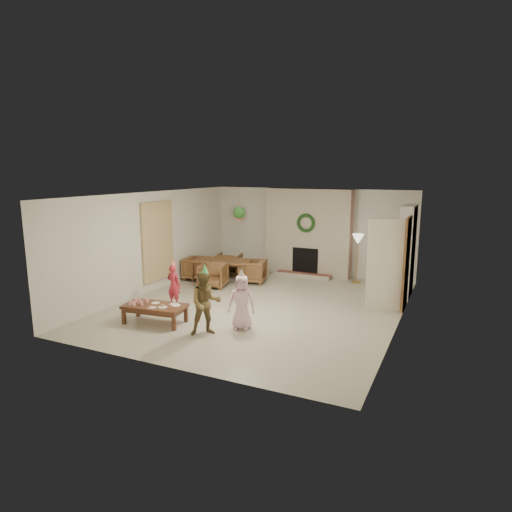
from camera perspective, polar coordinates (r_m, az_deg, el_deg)
The scene contains 56 objects.
floor at distance 10.04m, azimuth 0.59°, elevation -6.43°, with size 7.00×7.00×0.00m, color #B7B29E.
ceiling at distance 9.58m, azimuth 0.62°, elevation 7.97°, with size 7.00×7.00×0.00m, color white.
wall_back at distance 12.96m, azimuth 7.05°, elevation 3.15°, with size 7.00×7.00×0.00m, color silver.
wall_front at distance 6.78m, azimuth -11.80°, elevation -4.30°, with size 7.00×7.00×0.00m, color silver.
wall_left at distance 11.29m, azimuth -13.39°, elevation 1.76°, with size 7.00×7.00×0.00m, color silver.
wall_right at distance 8.94m, azimuth 18.38°, elevation -0.92°, with size 7.00×7.00×0.00m, color silver.
fireplace_mass at distance 12.77m, azimuth 6.77°, elevation 3.04°, with size 2.50×0.40×2.50m, color maroon.
fireplace_hearth at distance 12.67m, azimuth 6.14°, elevation -2.49°, with size 1.60×0.30×0.12m, color maroon.
fireplace_firebox at distance 12.74m, azimuth 6.43°, elevation -0.62°, with size 0.75×0.12×0.75m, color black.
fireplace_wreath at distance 12.52m, azimuth 6.46°, elevation 4.27°, with size 0.54×0.54×0.10m, color #153915.
floor_lamp_base at distance 12.34m, azimuth 12.85°, elevation -3.30°, with size 0.25×0.25×0.03m, color gold.
floor_lamp_post at distance 12.20m, azimuth 12.97°, elevation -0.53°, with size 0.03×0.03×1.20m, color gold.
floor_lamp_shade at distance 12.10m, azimuth 13.09°, elevation 2.15°, with size 0.32×0.32×0.27m, color beige.
bookshelf_carcass at distance 11.23m, azimuth 18.96°, elevation 0.63°, with size 0.30×1.00×2.20m, color white.
bookshelf_shelf_a at distance 11.36m, azimuth 18.66°, elevation -2.58°, with size 0.30×0.92×0.03m, color white.
bookshelf_shelf_b at distance 11.28m, azimuth 18.78°, elevation -0.61°, with size 0.30×0.92×0.03m, color white.
bookshelf_shelf_c at distance 11.21m, azimuth 18.91°, elevation 1.39°, with size 0.30×0.92×0.03m, color white.
bookshelf_shelf_d at distance 11.15m, azimuth 19.04°, elevation 3.42°, with size 0.30×0.92×0.03m, color white.
books_row_lower at distance 11.19m, azimuth 18.51°, elevation -2.05°, with size 0.20×0.40×0.24m, color #A0331D.
books_row_mid at distance 11.30m, azimuth 18.76°, elevation 0.14°, with size 0.20×0.44×0.24m, color #27448F.
books_row_upper at distance 11.09m, azimuth 18.79°, elevation 1.99°, with size 0.20×0.36×0.22m, color #9E9621.
door_frame at distance 10.16m, azimuth 18.91°, elevation -0.88°, with size 0.05×0.86×2.04m, color brown.
door_leaf at distance 9.84m, azimuth 16.45°, elevation -1.23°, with size 0.05×0.80×2.00m, color beige.
curtain_panel at distance 11.42m, azimuth -12.61°, elevation 1.90°, with size 0.06×1.20×2.00m, color beige.
dining_table at distance 12.23m, azimuth -4.50°, elevation -1.88°, with size 1.62×0.90×0.57m, color brown.
dining_chair_near at distance 11.56m, azimuth -5.58°, elevation -2.50°, with size 0.67×0.69×0.63m, color brown.
dining_chair_far at distance 12.88m, azimuth -3.53°, elevation -1.06°, with size 0.67×0.69×0.63m, color brown.
dining_chair_left at distance 12.45m, azimuth -7.62°, elevation -1.56°, with size 0.67×0.69×0.63m, color brown.
dining_chair_right at distance 11.98m, azimuth -0.45°, elevation -1.97°, with size 0.67×0.69×0.63m, color brown.
hanging_plant_cord at distance 11.52m, azimuth -2.20°, elevation 6.75°, with size 0.01×0.01×0.70m, color tan.
hanging_plant_pot at distance 11.55m, azimuth -2.18°, elevation 5.01°, with size 0.16×0.16×0.12m, color #AE3E38.
hanging_plant_foliage at distance 11.54m, azimuth -2.19°, elevation 5.61°, with size 0.32×0.32×0.32m, color #194717.
coffee_table_top at distance 9.06m, azimuth -12.99°, elevation -6.36°, with size 1.23×0.62×0.06m, color #552F1C.
coffee_table_apron at distance 9.08m, azimuth -12.97°, elevation -6.76°, with size 1.14×0.52×0.08m, color #552F1C.
coffee_leg_fl at distance 9.21m, azimuth -16.75°, elevation -7.49°, with size 0.07×0.07×0.32m, color #552F1C.
coffee_leg_fr at distance 8.64m, azimuth -10.60°, elevation -8.45°, with size 0.07×0.07×0.32m, color #552F1C.
coffee_leg_bl at distance 9.61m, azimuth -15.04°, elevation -6.63°, with size 0.07×0.07×0.32m, color #552F1C.
coffee_leg_br at distance 9.06m, azimuth -9.06°, elevation -7.47°, with size 0.07×0.07×0.32m, color #552F1C.
cup_a at distance 9.17m, azimuth -16.02°, elevation -5.83°, with size 0.07×0.07×0.09m, color white.
cup_b at distance 9.32m, azimuth -15.36°, elevation -5.52°, with size 0.07×0.07×0.09m, color white.
cup_c at distance 9.07m, azimuth -15.59°, elevation -5.99°, with size 0.07×0.07×0.09m, color white.
cup_d at distance 9.22m, azimuth -14.93°, elevation -5.68°, with size 0.07×0.07×0.09m, color white.
cup_e at distance 9.06m, azimuth -14.62°, elevation -5.96°, with size 0.07×0.07×0.09m, color white.
cup_f at distance 9.21m, azimuth -13.98°, elevation -5.64°, with size 0.07×0.07×0.09m, color white.
plate_a at distance 9.16m, azimuth -12.89°, elevation -5.94°, with size 0.17×0.17×0.01m, color white.
plate_b at distance 8.85m, azimuth -12.00°, elevation -6.51°, with size 0.17×0.17×0.01m, color white.
plate_c at distance 8.92m, azimuth -10.33°, elevation -6.31°, with size 0.17×0.17×0.01m, color white.
food_scoop at distance 8.84m, azimuth -12.01°, elevation -6.28°, with size 0.07×0.07×0.07m, color tan.
napkin_left at distance 8.89m, azimuth -13.31°, elevation -6.51°, with size 0.14×0.14×0.01m, color #D89FB0.
napkin_right at distance 9.03m, azimuth -10.63°, elevation -6.12°, with size 0.14×0.14×0.01m, color #D89FB0.
child_red at distance 10.10m, azimuth -10.60°, elevation -3.72°, with size 0.35×0.23×0.95m, color #B02534.
party_hat_red at distance 9.98m, azimuth -10.71°, elevation -0.87°, with size 0.13×0.13×0.18m, color gold.
child_plaid at distance 8.23m, azimuth -6.57°, elevation -6.08°, with size 0.59×0.46×1.21m, color brown.
party_hat_plaid at distance 8.07m, azimuth -6.67°, elevation -1.68°, with size 0.14×0.14×0.20m, color #51BE6E.
child_pink at distance 8.48m, azimuth -1.88°, elevation -6.00°, with size 0.52×0.34×1.06m, color #FBC8DA.
party_hat_pink at distance 8.33m, azimuth -1.91°, elevation -2.23°, with size 0.14×0.14×0.19m, color #ABADB2.
Camera 1 is at (3.97, -8.71, 3.03)m, focal length 30.86 mm.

